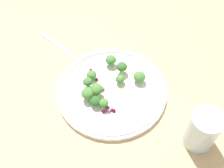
{
  "coord_description": "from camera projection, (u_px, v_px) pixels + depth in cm",
  "views": [
    {
      "loc": [
        37.54,
        12.78,
        56.01
      ],
      "look_at": [
        -0.35,
        2.2,
        2.7
      ],
      "focal_mm": 45.32,
      "sensor_mm": 36.0,
      "label": 1
    }
  ],
  "objects": [
    {
      "name": "broccoli_floret_5",
      "position": [
        88.0,
        82.0,
        0.66
      ],
      "size": [
        2.28,
        2.28,
        2.31
      ],
      "color": "#8EB77A",
      "rests_on": "plate"
    },
    {
      "name": "broccoli_floret_0",
      "position": [
        88.0,
        93.0,
        0.64
      ],
      "size": [
        2.96,
        2.96,
        3.0
      ],
      "color": "#8EB77A",
      "rests_on": "plate"
    },
    {
      "name": "onion_bit_2",
      "position": [
        100.0,
        88.0,
        0.67
      ],
      "size": [
        1.36,
        1.36,
        0.5
      ],
      "primitive_type": "cube",
      "rotation": [
        0.0,
        0.0,
        2.81
      ],
      "color": "#934C84",
      "rests_on": "plate"
    },
    {
      "name": "cranberry_0",
      "position": [
        86.0,
        89.0,
        0.66
      ],
      "size": [
        0.9,
        0.9,
        0.9
      ],
      "primitive_type": "sphere",
      "color": "#4C0A14",
      "rests_on": "plate"
    },
    {
      "name": "onion_bit_0",
      "position": [
        109.0,
        109.0,
        0.63
      ],
      "size": [
        1.49,
        1.3,
        0.49
      ],
      "primitive_type": "cube",
      "rotation": [
        0.0,
        0.0,
        2.72
      ],
      "color": "#A35B93",
      "rests_on": "plate"
    },
    {
      "name": "broccoli_floret_2",
      "position": [
        92.0,
        75.0,
        0.68
      ],
      "size": [
        2.39,
        2.39,
        2.42
      ],
      "color": "#8EB77A",
      "rests_on": "plate"
    },
    {
      "name": "broccoli_floret_7",
      "position": [
        139.0,
        77.0,
        0.67
      ],
      "size": [
        2.88,
        2.88,
        2.91
      ],
      "color": "#8EB77A",
      "rests_on": "plate"
    },
    {
      "name": "cranberry_3",
      "position": [
        91.0,
        70.0,
        0.7
      ],
      "size": [
        0.75,
        0.75,
        0.75
      ],
      "primitive_type": "sphere",
      "color": "#4C0A14",
      "rests_on": "plate"
    },
    {
      "name": "dressing_pool",
      "position": [
        112.0,
        87.0,
        0.67
      ],
      "size": [
        15.23,
        15.23,
        0.2
      ],
      "primitive_type": "cylinder",
      "color": "white",
      "rests_on": "plate"
    },
    {
      "name": "water_glass",
      "position": [
        202.0,
        130.0,
        0.57
      ],
      "size": [
        6.5,
        6.5,
        9.46
      ],
      "primitive_type": "cylinder",
      "color": "silver",
      "rests_on": "ground_plane"
    },
    {
      "name": "cranberry_2",
      "position": [
        114.0,
        111.0,
        0.63
      ],
      "size": [
        0.91,
        0.91,
        0.91
      ],
      "primitive_type": "sphere",
      "color": "maroon",
      "rests_on": "plate"
    },
    {
      "name": "cranberry_1",
      "position": [
        97.0,
        79.0,
        0.68
      ],
      "size": [
        0.77,
        0.77,
        0.77
      ],
      "primitive_type": "sphere",
      "color": "maroon",
      "rests_on": "plate"
    },
    {
      "name": "plate",
      "position": [
        112.0,
        89.0,
        0.68
      ],
      "size": [
        26.27,
        26.27,
        1.7
      ],
      "color": "white",
      "rests_on": "ground_plane"
    },
    {
      "name": "cranberry_4",
      "position": [
        107.0,
        107.0,
        0.63
      ],
      "size": [
        0.9,
        0.9,
        0.9
      ],
      "primitive_type": "sphere",
      "color": "maroon",
      "rests_on": "plate"
    },
    {
      "name": "broccoli_floret_9",
      "position": [
        110.0,
        60.0,
        0.7
      ],
      "size": [
        2.71,
        2.71,
        2.74
      ],
      "color": "#8EB77A",
      "rests_on": "plate"
    },
    {
      "name": "fork",
      "position": [
        68.0,
        53.0,
        0.75
      ],
      "size": [
        10.26,
        17.3,
        0.5
      ],
      "color": "silver",
      "rests_on": "ground_plane"
    },
    {
      "name": "onion_bit_1",
      "position": [
        104.0,
        112.0,
        0.63
      ],
      "size": [
        1.21,
        1.21,
        0.37
      ],
      "primitive_type": "cube",
      "rotation": [
        0.0,
        0.0,
        2.36
      ],
      "color": "#843D75",
      "rests_on": "plate"
    },
    {
      "name": "broccoli_floret_8",
      "position": [
        96.0,
        89.0,
        0.64
      ],
      "size": [
        2.95,
        2.95,
        2.99
      ],
      "color": "#8EB77A",
      "rests_on": "plate"
    },
    {
      "name": "broccoli_floret_6",
      "position": [
        104.0,
        103.0,
        0.62
      ],
      "size": [
        2.09,
        2.09,
        2.11
      ],
      "color": "#9EC684",
      "rests_on": "plate"
    },
    {
      "name": "broccoli_floret_1",
      "position": [
        120.0,
        79.0,
        0.67
      ],
      "size": [
        2.16,
        2.16,
        2.18
      ],
      "color": "#ADD18E",
      "rests_on": "plate"
    },
    {
      "name": "broccoli_floret_4",
      "position": [
        96.0,
        101.0,
        0.63
      ],
      "size": [
        2.56,
        2.56,
        2.59
      ],
      "color": "#ADD18E",
      "rests_on": "plate"
    },
    {
      "name": "ground_plane",
      "position": [
        103.0,
        92.0,
        0.69
      ],
      "size": [
        180.0,
        180.0,
        2.0
      ],
      "primitive_type": "cube",
      "color": "tan"
    },
    {
      "name": "broccoli_floret_3",
      "position": [
        122.0,
        67.0,
        0.68
      ],
      "size": [
        2.59,
        2.59,
        2.62
      ],
      "color": "#ADD18E",
      "rests_on": "plate"
    }
  ]
}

